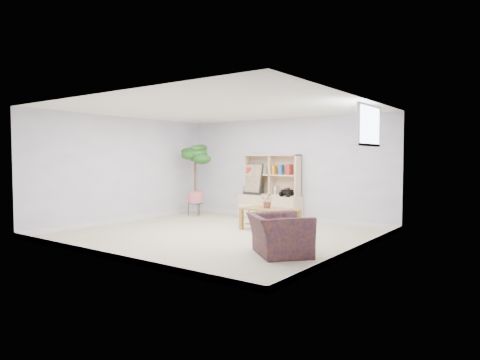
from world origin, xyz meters
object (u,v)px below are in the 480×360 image
Objects in this scene: coffee_table at (270,220)px; armchair at (279,232)px; storage_unit at (270,187)px; floor_tree at (195,180)px.

coffee_table is 2.12m from armchair.
storage_unit is 1.65m from coffee_table.
armchair is (1.25, -1.71, 0.12)m from coffee_table.
armchair reaches higher than coffee_table.
storage_unit is 1.96m from floor_tree.
coffee_table is at bearing -57.64° from storage_unit.
floor_tree reaches higher than armchair.
floor_tree is 4.71m from armchair.
floor_tree is 1.91× the size of armchair.
floor_tree reaches higher than storage_unit.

